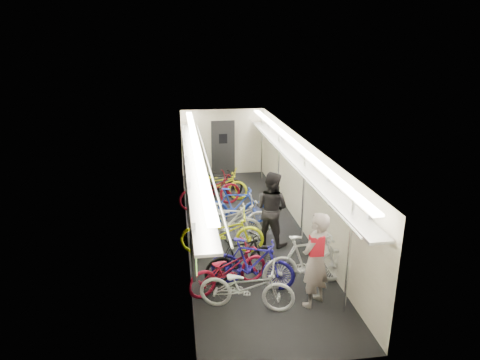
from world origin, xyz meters
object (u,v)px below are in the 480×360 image
object	(u,v)px
bicycle_0	(247,286)
passenger_near	(315,260)
bicycle_1	(252,263)
passenger_mid	(271,208)
backpack	(317,246)

from	to	relation	value
bicycle_0	passenger_near	xyz separation A→B (m)	(1.27, -0.04, 0.47)
bicycle_1	passenger_near	bearing A→B (deg)	-103.56
bicycle_0	passenger_mid	xyz separation A→B (m)	(1.01, 2.57, 0.45)
backpack	passenger_near	bearing A→B (deg)	74.36
bicycle_1	passenger_mid	world-z (taller)	passenger_mid
bicycle_0	passenger_near	bearing A→B (deg)	-74.90
passenger_near	backpack	xyz separation A→B (m)	(-0.04, -0.11, 0.35)
bicycle_0	passenger_mid	size ratio (longest dim) A/B	0.97
bicycle_0	passenger_near	size ratio (longest dim) A/B	0.95
passenger_near	backpack	world-z (taller)	passenger_near
passenger_mid	backpack	distance (m)	2.76
backpack	bicycle_1	bearing A→B (deg)	141.51
bicycle_1	passenger_near	distance (m)	1.35
backpack	passenger_mid	bearing A→B (deg)	96.86
bicycle_1	backpack	distance (m)	1.53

